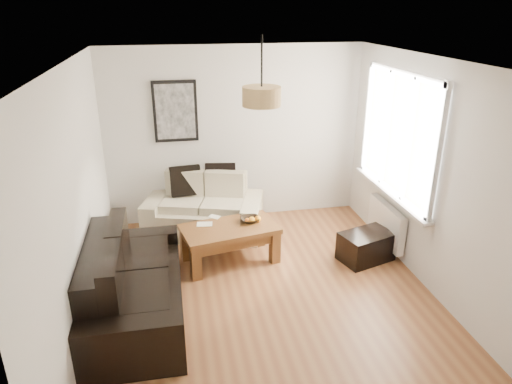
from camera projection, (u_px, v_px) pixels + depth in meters
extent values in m
plane|color=brown|center=(266.00, 296.00, 5.32)|extent=(4.50, 4.50, 0.00)
cube|color=white|center=(386.00, 223.00, 6.23)|extent=(0.10, 0.90, 0.52)
cylinder|color=tan|center=(262.00, 96.00, 4.76)|extent=(0.40, 0.40, 0.20)
cube|color=black|center=(366.00, 246.00, 6.02)|extent=(0.76, 0.61, 0.38)
cube|color=black|center=(186.00, 181.00, 6.71)|extent=(0.45, 0.18, 0.43)
cube|color=black|center=(221.00, 178.00, 6.80)|extent=(0.46, 0.20, 0.44)
imported|color=black|center=(250.00, 220.00, 6.01)|extent=(0.25, 0.25, 0.06)
sphere|color=#FF9C15|center=(252.00, 220.00, 5.97)|extent=(0.10, 0.10, 0.08)
sphere|color=orange|center=(258.00, 219.00, 6.00)|extent=(0.10, 0.10, 0.09)
sphere|color=orange|center=(247.00, 220.00, 5.96)|extent=(0.07, 0.07, 0.06)
cube|color=white|center=(205.00, 224.00, 5.94)|extent=(0.21, 0.16, 0.01)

